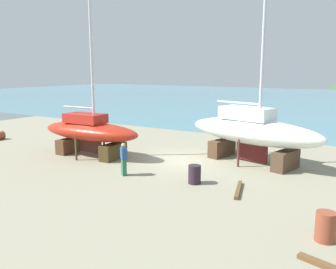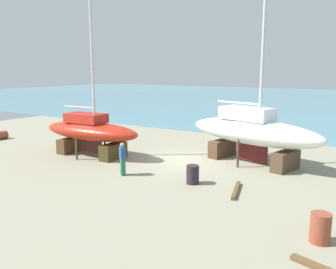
{
  "view_description": "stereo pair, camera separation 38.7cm",
  "coord_description": "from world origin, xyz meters",
  "px_view_note": "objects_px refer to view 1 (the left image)",
  "views": [
    {
      "loc": [
        9.69,
        -17.19,
        5.15
      ],
      "look_at": [
        -0.7,
        -0.1,
        1.46
      ],
      "focal_mm": 37.56,
      "sensor_mm": 36.0,
      "label": 1
    },
    {
      "loc": [
        10.02,
        -16.99,
        5.15
      ],
      "look_at": [
        -0.7,
        -0.1,
        1.46
      ],
      "focal_mm": 37.56,
      "sensor_mm": 36.0,
      "label": 2
    }
  ],
  "objects_px": {
    "sailboat_large_starboard": "(90,131)",
    "barrel_by_slipway": "(195,174)",
    "worker": "(124,159)",
    "barrel_blue_faded": "(92,131)",
    "sailboat_far_slipway": "(252,131)",
    "barrel_tipped_center": "(326,227)"
  },
  "relations": [
    {
      "from": "sailboat_large_starboard",
      "to": "barrel_by_slipway",
      "type": "height_order",
      "value": "sailboat_large_starboard"
    },
    {
      "from": "sailboat_far_slipway",
      "to": "barrel_by_slipway",
      "type": "relative_size",
      "value": 15.62
    },
    {
      "from": "barrel_tipped_center",
      "to": "barrel_blue_faded",
      "type": "bearing_deg",
      "value": 152.54
    },
    {
      "from": "sailboat_large_starboard",
      "to": "barrel_by_slipway",
      "type": "xyz_separation_m",
      "value": [
        7.84,
        -1.46,
        -1.09
      ]
    },
    {
      "from": "worker",
      "to": "sailboat_far_slipway",
      "type": "bearing_deg",
      "value": 177.84
    },
    {
      "from": "barrel_blue_faded",
      "to": "barrel_tipped_center",
      "type": "distance_m",
      "value": 21.15
    },
    {
      "from": "barrel_blue_faded",
      "to": "sailboat_far_slipway",
      "type": "bearing_deg",
      "value": -7.8
    },
    {
      "from": "barrel_by_slipway",
      "to": "sailboat_large_starboard",
      "type": "bearing_deg",
      "value": 169.41
    },
    {
      "from": "sailboat_far_slipway",
      "to": "barrel_tipped_center",
      "type": "height_order",
      "value": "sailboat_far_slipway"
    },
    {
      "from": "worker",
      "to": "barrel_blue_faded",
      "type": "bearing_deg",
      "value": -92.51
    },
    {
      "from": "sailboat_large_starboard",
      "to": "barrel_tipped_center",
      "type": "distance_m",
      "value": 14.46
    },
    {
      "from": "sailboat_large_starboard",
      "to": "barrel_blue_faded",
      "type": "height_order",
      "value": "sailboat_large_starboard"
    },
    {
      "from": "sailboat_far_slipway",
      "to": "barrel_blue_faded",
      "type": "relative_size",
      "value": 14.97
    },
    {
      "from": "worker",
      "to": "barrel_by_slipway",
      "type": "height_order",
      "value": "worker"
    },
    {
      "from": "barrel_by_slipway",
      "to": "sailboat_far_slipway",
      "type": "bearing_deg",
      "value": 78.55
    },
    {
      "from": "sailboat_far_slipway",
      "to": "barrel_blue_faded",
      "type": "distance_m",
      "value": 14.07
    },
    {
      "from": "worker",
      "to": "barrel_by_slipway",
      "type": "distance_m",
      "value": 3.65
    },
    {
      "from": "barrel_blue_faded",
      "to": "worker",
      "type": "bearing_deg",
      "value": -39.19
    },
    {
      "from": "sailboat_far_slipway",
      "to": "worker",
      "type": "relative_size",
      "value": 8.19
    },
    {
      "from": "barrel_tipped_center",
      "to": "barrel_by_slipway",
      "type": "distance_m",
      "value": 6.58
    },
    {
      "from": "sailboat_large_starboard",
      "to": "barrel_by_slipway",
      "type": "distance_m",
      "value": 8.05
    },
    {
      "from": "worker",
      "to": "barrel_tipped_center",
      "type": "distance_m",
      "value": 9.74
    }
  ]
}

